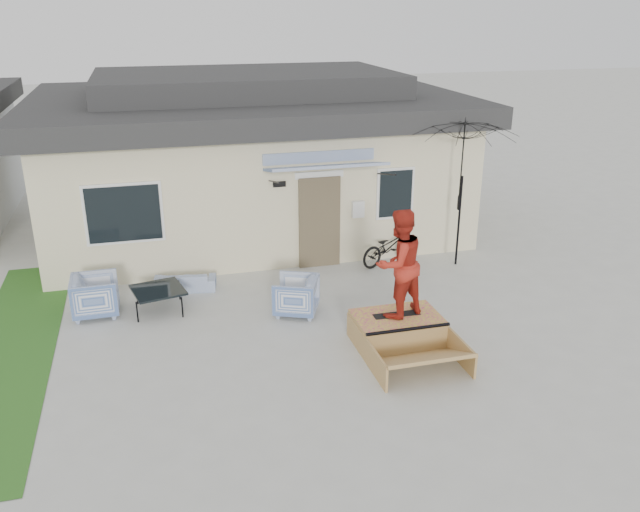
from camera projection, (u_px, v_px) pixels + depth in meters
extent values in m
plane|color=#B1B1A9|center=(331.00, 368.00, 10.96)|extent=(90.00, 90.00, 0.00)
cube|color=#26591D|center=(14.00, 350.00, 11.51)|extent=(1.40, 8.00, 0.01)
cube|color=beige|center=(249.00, 170.00, 17.63)|extent=(10.00, 7.00, 3.00)
cube|color=#262626|center=(247.00, 103.00, 17.00)|extent=(10.80, 7.80, 0.50)
cube|color=#262626|center=(246.00, 82.00, 16.80)|extent=(7.50, 4.50, 0.60)
cube|color=brown|center=(319.00, 223.00, 14.84)|extent=(0.95, 0.08, 2.10)
cube|color=white|center=(124.00, 214.00, 13.64)|extent=(1.60, 0.06, 1.30)
cube|color=white|center=(395.00, 193.00, 15.09)|extent=(0.90, 0.06, 1.20)
cube|color=#4161A2|center=(326.00, 167.00, 13.88)|extent=(2.50, 1.09, 0.29)
imported|color=#4161A2|center=(185.00, 278.00, 13.88)|extent=(1.34, 0.58, 0.50)
imported|color=#4161A2|center=(95.00, 294.00, 12.70)|extent=(0.81, 0.86, 0.87)
imported|color=#4161A2|center=(296.00, 294.00, 12.76)|extent=(1.00, 1.03, 0.82)
cube|color=black|center=(159.00, 300.00, 12.93)|extent=(1.12, 1.12, 0.46)
imported|color=black|center=(389.00, 243.00, 15.19)|extent=(1.67, 1.12, 1.01)
cylinder|color=black|center=(459.00, 221.00, 14.94)|extent=(0.05, 0.05, 2.10)
imported|color=black|center=(461.00, 191.00, 14.69)|extent=(2.44, 2.27, 0.90)
cube|color=black|center=(397.00, 314.00, 11.66)|extent=(0.84, 0.22, 0.05)
imported|color=#AC271A|center=(399.00, 262.00, 11.30)|extent=(1.14, 1.01, 1.94)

